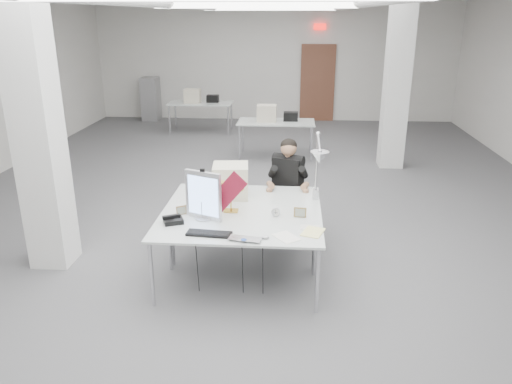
# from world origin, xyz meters

# --- Properties ---
(room_shell) EXTENTS (10.04, 14.04, 3.24)m
(room_shell) POSITION_xyz_m (0.04, 0.13, 1.69)
(room_shell) COLOR #525254
(room_shell) RESTS_ON ground
(desk_main) EXTENTS (1.80, 0.90, 0.02)m
(desk_main) POSITION_xyz_m (0.00, -2.50, 0.74)
(desk_main) COLOR silver
(desk_main) RESTS_ON room_shell
(desk_second) EXTENTS (1.80, 0.90, 0.02)m
(desk_second) POSITION_xyz_m (0.00, -1.60, 0.74)
(desk_second) COLOR silver
(desk_second) RESTS_ON room_shell
(bg_desk_a) EXTENTS (1.60, 0.80, 0.02)m
(bg_desk_a) POSITION_xyz_m (0.20, 3.00, 0.74)
(bg_desk_a) COLOR silver
(bg_desk_a) RESTS_ON room_shell
(bg_desk_b) EXTENTS (1.60, 0.80, 0.02)m
(bg_desk_b) POSITION_xyz_m (-1.80, 5.20, 0.74)
(bg_desk_b) COLOR silver
(bg_desk_b) RESTS_ON room_shell
(filing_cabinet) EXTENTS (0.45, 0.55, 1.20)m
(filing_cabinet) POSITION_xyz_m (-3.50, 6.65, 0.60)
(filing_cabinet) COLOR gray
(filing_cabinet) RESTS_ON room_shell
(office_chair) EXTENTS (0.67, 0.67, 1.04)m
(office_chair) POSITION_xyz_m (0.51, -0.92, 0.52)
(office_chair) COLOR black
(office_chair) RESTS_ON room_shell
(seated_person) EXTENTS (0.66, 0.72, 0.88)m
(seated_person) POSITION_xyz_m (0.51, -0.97, 0.90)
(seated_person) COLOR black
(seated_person) RESTS_ON office_chair
(monitor) EXTENTS (0.42, 0.21, 0.54)m
(monitor) POSITION_xyz_m (-0.39, -2.31, 1.02)
(monitor) COLOR silver
(monitor) RESTS_ON desk_main
(pennant) EXTENTS (0.45, 0.13, 0.50)m
(pennant) POSITION_xyz_m (-0.12, -2.34, 1.08)
(pennant) COLOR maroon
(pennant) RESTS_ON monitor
(keyboard) EXTENTS (0.47, 0.20, 0.02)m
(keyboard) POSITION_xyz_m (-0.26, -2.73, 0.77)
(keyboard) COLOR black
(keyboard) RESTS_ON desk_main
(laptop) EXTENTS (0.35, 0.26, 0.03)m
(laptop) POSITION_xyz_m (0.11, -2.88, 0.77)
(laptop) COLOR #A1A2A6
(laptop) RESTS_ON desk_main
(mouse) EXTENTS (0.09, 0.08, 0.03)m
(mouse) POSITION_xyz_m (0.31, -2.78, 0.77)
(mouse) COLOR #A9A9AD
(mouse) RESTS_ON desk_main
(bankers_lamp) EXTENTS (0.32, 0.23, 0.34)m
(bankers_lamp) POSITION_xyz_m (-0.12, -2.08, 0.92)
(bankers_lamp) COLOR gold
(bankers_lamp) RESTS_ON desk_main
(desk_phone) EXTENTS (0.25, 0.24, 0.05)m
(desk_phone) POSITION_xyz_m (-0.69, -2.45, 0.78)
(desk_phone) COLOR black
(desk_phone) RESTS_ON desk_main
(picture_frame_left) EXTENTS (0.12, 0.09, 0.10)m
(picture_frame_left) POSITION_xyz_m (-0.65, -2.21, 0.80)
(picture_frame_left) COLOR olive
(picture_frame_left) RESTS_ON desk_main
(picture_frame_right) EXTENTS (0.14, 0.05, 0.11)m
(picture_frame_right) POSITION_xyz_m (0.66, -2.19, 0.81)
(picture_frame_right) COLOR olive
(picture_frame_right) RESTS_ON desk_main
(desk_clock) EXTENTS (0.10, 0.06, 0.10)m
(desk_clock) POSITION_xyz_m (0.39, -2.18, 0.81)
(desk_clock) COLOR #B6B6BB
(desk_clock) RESTS_ON desk_main
(paper_stack_a) EXTENTS (0.31, 0.33, 0.01)m
(paper_stack_a) POSITION_xyz_m (0.52, -2.73, 0.76)
(paper_stack_a) COLOR white
(paper_stack_a) RESTS_ON desk_main
(paper_stack_b) EXTENTS (0.27, 0.32, 0.01)m
(paper_stack_b) POSITION_xyz_m (0.79, -2.59, 0.76)
(paper_stack_b) COLOR #FFF898
(paper_stack_b) RESTS_ON desk_main
(paper_stack_c) EXTENTS (0.21, 0.15, 0.01)m
(paper_stack_c) POSITION_xyz_m (0.76, -2.48, 0.76)
(paper_stack_c) COLOR silver
(paper_stack_c) RESTS_ON desk_main
(beige_monitor) EXTENTS (0.46, 0.44, 0.40)m
(beige_monitor) POSITION_xyz_m (-0.18, -1.58, 0.95)
(beige_monitor) COLOR beige
(beige_monitor) RESTS_ON desk_second
(architect_lamp) EXTENTS (0.34, 0.79, 0.99)m
(architect_lamp) POSITION_xyz_m (0.85, -1.83, 1.25)
(architect_lamp) COLOR silver
(architect_lamp) RESTS_ON desk_second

